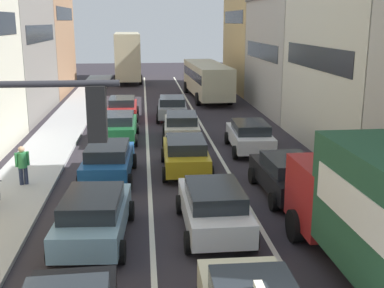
# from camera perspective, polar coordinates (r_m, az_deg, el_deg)

# --- Properties ---
(sidewalk_left) EXTENTS (2.60, 64.00, 0.14)m
(sidewalk_left) POSITION_cam_1_polar(r_m,az_deg,el_deg) (27.71, -15.63, 0.61)
(sidewalk_left) COLOR #ADADAD
(sidewalk_left) RESTS_ON ground
(lane_stripe_left) EXTENTS (0.16, 60.00, 0.01)m
(lane_stripe_left) POSITION_cam_1_polar(r_m,az_deg,el_deg) (27.30, -5.23, 0.74)
(lane_stripe_left) COLOR silver
(lane_stripe_left) RESTS_ON ground
(lane_stripe_right) EXTENTS (0.16, 60.00, 0.01)m
(lane_stripe_right) POSITION_cam_1_polar(r_m,az_deg,el_deg) (27.53, 1.86, 0.90)
(lane_stripe_right) COLOR silver
(lane_stripe_right) RESTS_ON ground
(building_row_right) EXTENTS (7.20, 43.90, 13.58)m
(building_row_right) POSITION_cam_1_polar(r_m,az_deg,el_deg) (30.38, 17.46, 12.16)
(building_row_right) COLOR tan
(building_row_right) RESTS_ON ground
(sedan_centre_lane_second) EXTENTS (2.09, 4.32, 1.49)m
(sedan_centre_lane_second) POSITION_cam_1_polar(r_m,az_deg,el_deg) (15.08, 2.54, -7.26)
(sedan_centre_lane_second) COLOR silver
(sedan_centre_lane_second) RESTS_ON ground
(wagon_left_lane_second) EXTENTS (2.28, 4.40, 1.49)m
(wagon_left_lane_second) POSITION_cam_1_polar(r_m,az_deg,el_deg) (14.69, -11.34, -8.13)
(wagon_left_lane_second) COLOR #759EB7
(wagon_left_lane_second) RESTS_ON ground
(hatchback_centre_lane_third) EXTENTS (2.14, 4.34, 1.49)m
(hatchback_centre_lane_third) POSITION_cam_1_polar(r_m,az_deg,el_deg) (20.93, -0.75, -1.11)
(hatchback_centre_lane_third) COLOR #B29319
(hatchback_centre_lane_third) RESTS_ON ground
(sedan_left_lane_third) EXTENTS (2.23, 4.38, 1.49)m
(sedan_left_lane_third) POSITION_cam_1_polar(r_m,az_deg,el_deg) (20.21, -9.68, -1.87)
(sedan_left_lane_third) COLOR #194C8C
(sedan_left_lane_third) RESTS_ON ground
(coupe_centre_lane_fourth) EXTENTS (2.23, 4.38, 1.49)m
(coupe_centre_lane_fourth) POSITION_cam_1_polar(r_m,az_deg,el_deg) (26.44, -1.24, 2.12)
(coupe_centre_lane_fourth) COLOR beige
(coupe_centre_lane_fourth) RESTS_ON ground
(sedan_left_lane_fourth) EXTENTS (2.12, 4.33, 1.49)m
(sedan_left_lane_fourth) POSITION_cam_1_polar(r_m,az_deg,el_deg) (26.72, -8.52, 2.09)
(sedan_left_lane_fourth) COLOR #19592D
(sedan_left_lane_fourth) RESTS_ON ground
(sedan_centre_lane_fifth) EXTENTS (2.22, 4.38, 1.49)m
(sedan_centre_lane_fifth) POSITION_cam_1_polar(r_m,az_deg,el_deg) (32.27, -2.31, 4.30)
(sedan_centre_lane_fifth) COLOR gray
(sedan_centre_lane_fifth) RESTS_ON ground
(sedan_left_lane_fifth) EXTENTS (2.08, 4.31, 1.49)m
(sedan_left_lane_fifth) POSITION_cam_1_polar(r_m,az_deg,el_deg) (32.35, -8.09, 4.19)
(sedan_left_lane_fifth) COLOR #A51E1E
(sedan_left_lane_fifth) RESTS_ON ground
(sedan_right_lane_behind_truck) EXTENTS (2.16, 4.35, 1.49)m
(sedan_right_lane_behind_truck) POSITION_cam_1_polar(r_m,az_deg,el_deg) (18.39, 11.03, -3.53)
(sedan_right_lane_behind_truck) COLOR black
(sedan_right_lane_behind_truck) RESTS_ON ground
(wagon_right_lane_far) EXTENTS (2.20, 4.37, 1.49)m
(wagon_right_lane_far) POSITION_cam_1_polar(r_m,az_deg,el_deg) (24.39, 6.73, 1.00)
(wagon_right_lane_far) COLOR silver
(wagon_right_lane_far) RESTS_ON ground
(bus_mid_queue_primary) EXTENTS (3.13, 10.60, 2.90)m
(bus_mid_queue_primary) POSITION_cam_1_polar(r_m,az_deg,el_deg) (40.72, 1.75, 7.71)
(bus_mid_queue_primary) COLOR #BFB793
(bus_mid_queue_primary) RESTS_ON ground
(bus_far_queue_secondary) EXTENTS (3.03, 10.57, 5.06)m
(bus_far_queue_secondary) POSITION_cam_1_polar(r_m,az_deg,el_deg) (53.36, -7.51, 10.27)
(bus_far_queue_secondary) COLOR #BFB793
(bus_far_queue_secondary) RESTS_ON ground
(pedestrian_near_kerb) EXTENTS (0.50, 0.34, 1.66)m
(pedestrian_near_kerb) POSITION_cam_1_polar(r_m,az_deg,el_deg) (19.93, -19.09, -2.24)
(pedestrian_near_kerb) COLOR #262D47
(pedestrian_near_kerb) RESTS_ON ground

